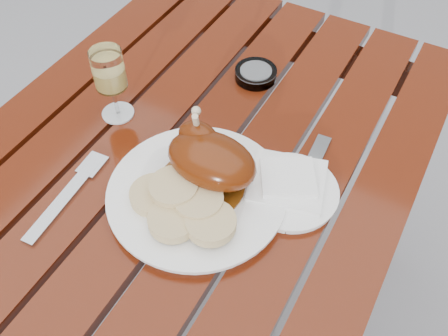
# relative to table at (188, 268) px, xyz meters

# --- Properties ---
(ground) EXTENTS (60.00, 60.00, 0.00)m
(ground) POSITION_rel_table_xyz_m (0.00, 0.00, -0.38)
(ground) COLOR slate
(ground) RESTS_ON ground
(table) EXTENTS (0.80, 1.20, 0.75)m
(table) POSITION_rel_table_xyz_m (0.00, 0.00, 0.00)
(table) COLOR #601E0B
(table) RESTS_ON ground
(dinner_plate) EXTENTS (0.35, 0.35, 0.02)m
(dinner_plate) POSITION_rel_table_xyz_m (0.07, -0.04, 0.38)
(dinner_plate) COLOR white
(dinner_plate) RESTS_ON table
(roast_duck) EXTENTS (0.16, 0.15, 0.12)m
(roast_duck) POSITION_rel_table_xyz_m (0.07, 0.00, 0.44)
(roast_duck) COLOR #5F2F0A
(roast_duck) RESTS_ON dinner_plate
(bread_dumplings) EXTENTS (0.20, 0.13, 0.03)m
(bread_dumplings) POSITION_rel_table_xyz_m (0.07, -0.09, 0.41)
(bread_dumplings) COLOR tan
(bread_dumplings) RESTS_ON dinner_plate
(wine_glass) EXTENTS (0.07, 0.07, 0.15)m
(wine_glass) POSITION_rel_table_xyz_m (-0.18, 0.06, 0.45)
(wine_glass) COLOR #F7DA70
(wine_glass) RESTS_ON table
(side_plate) EXTENTS (0.17, 0.17, 0.01)m
(side_plate) POSITION_rel_table_xyz_m (0.20, 0.04, 0.38)
(side_plate) COLOR white
(side_plate) RESTS_ON table
(napkin) EXTENTS (0.15, 0.15, 0.01)m
(napkin) POSITION_rel_table_xyz_m (0.19, 0.05, 0.39)
(napkin) COLOR white
(napkin) RESTS_ON side_plate
(ashtray) EXTENTS (0.12, 0.12, 0.02)m
(ashtray) POSITION_rel_table_xyz_m (0.01, 0.30, 0.39)
(ashtray) COLOR #B2B7BC
(ashtray) RESTS_ON table
(fork) EXTENTS (0.04, 0.19, 0.01)m
(fork) POSITION_rel_table_xyz_m (-0.13, -0.16, 0.38)
(fork) COLOR gray
(fork) RESTS_ON table
(knife) EXTENTS (0.03, 0.20, 0.01)m
(knife) POSITION_rel_table_xyz_m (0.22, 0.07, 0.38)
(knife) COLOR gray
(knife) RESTS_ON table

